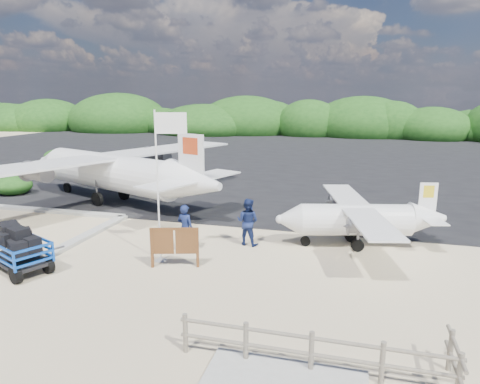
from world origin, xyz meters
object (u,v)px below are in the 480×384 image
(baggage_cart, at_px, (20,271))
(aircraft_small, at_px, (179,152))
(crew_a, at_px, (185,228))
(flagpole, at_px, (161,260))
(signboard, at_px, (175,267))
(crew_b, at_px, (248,222))

(baggage_cart, relative_size, aircraft_small, 0.39)
(crew_a, distance_m, aircraft_small, 31.43)
(flagpole, xyz_separation_m, aircraft_small, (-12.02, 29.90, 0.00))
(flagpole, distance_m, crew_a, 1.58)
(signboard, xyz_separation_m, crew_b, (1.93, 3.03, 0.99))
(baggage_cart, height_order, crew_a, crew_a)
(signboard, distance_m, aircraft_small, 32.95)
(baggage_cart, xyz_separation_m, signboard, (5.21, 1.74, 0.00))
(crew_b, bearing_deg, aircraft_small, -51.68)
(flagpole, distance_m, signboard, 0.92)
(crew_a, xyz_separation_m, aircraft_small, (-12.57, 28.78, -0.97))
(crew_b, distance_m, aircraft_small, 31.07)
(baggage_cart, height_order, aircraft_small, aircraft_small)
(flagpole, height_order, aircraft_small, flagpole)
(flagpole, bearing_deg, baggage_cart, -153.46)
(crew_a, bearing_deg, signboard, 111.11)
(baggage_cart, bearing_deg, signboard, 42.60)
(crew_a, relative_size, aircraft_small, 0.27)
(aircraft_small, bearing_deg, flagpole, 98.10)
(baggage_cart, height_order, crew_b, crew_b)
(signboard, height_order, crew_a, crew_a)
(baggage_cart, xyz_separation_m, crew_a, (4.97, 3.32, 0.97))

